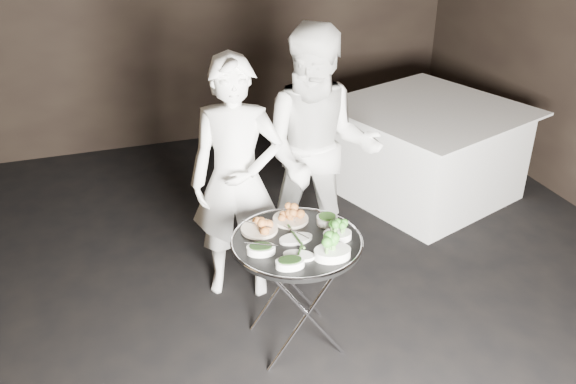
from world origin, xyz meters
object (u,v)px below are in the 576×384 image
object	(u,v)px
waiter_right	(319,152)
dining_table	(425,151)
serving_tray	(297,242)
waiter_left	(237,181)
tray_stand	(296,288)

from	to	relation	value
waiter_right	dining_table	world-z (taller)	waiter_right
dining_table	waiter_right	bearing A→B (deg)	-151.35
serving_tray	waiter_right	size ratio (longest dim) A/B	0.43
waiter_left	waiter_right	distance (m)	0.63
tray_stand	serving_tray	size ratio (longest dim) A/B	0.95
waiter_right	dining_table	bearing A→B (deg)	49.80
serving_tray	dining_table	bearing A→B (deg)	40.91
waiter_right	tray_stand	bearing A→B (deg)	-98.01
tray_stand	waiter_left	bearing A→B (deg)	105.05
dining_table	tray_stand	bearing A→B (deg)	-139.09
tray_stand	waiter_left	xyz separation A→B (m)	(-0.17, 0.64, 0.41)
tray_stand	dining_table	xyz separation A→B (m)	(1.70, 1.47, 0.01)
waiter_left	waiter_right	size ratio (longest dim) A/B	0.94
waiter_left	dining_table	distance (m)	2.09
tray_stand	serving_tray	bearing A→B (deg)	0.00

